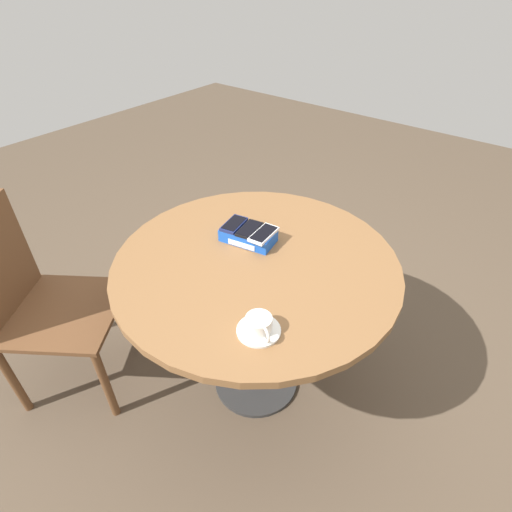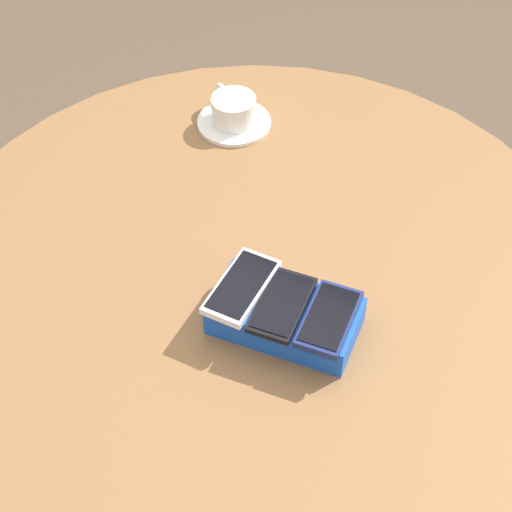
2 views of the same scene
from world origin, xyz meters
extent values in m
plane|color=brown|center=(0.00, 0.00, 0.00)|extent=(8.00, 8.00, 0.00)
cylinder|color=#2D2D2D|center=(0.00, 0.00, 0.01)|extent=(0.40, 0.40, 0.02)
cylinder|color=#2D2D2D|center=(0.00, 0.00, 0.37)|extent=(0.07, 0.07, 0.71)
cylinder|color=brown|center=(0.00, 0.00, 0.74)|extent=(1.09, 1.09, 0.03)
cube|color=blue|center=(-0.10, 0.08, 0.78)|extent=(0.23, 0.15, 0.05)
cube|color=white|center=(-0.09, 0.02, 0.78)|extent=(0.12, 0.02, 0.02)
cube|color=navy|center=(-0.17, 0.07, 0.81)|extent=(0.09, 0.13, 0.01)
cube|color=black|center=(-0.17, 0.07, 0.82)|extent=(0.08, 0.12, 0.00)
cube|color=black|center=(-0.10, 0.09, 0.81)|extent=(0.09, 0.14, 0.01)
cube|color=black|center=(-0.10, 0.09, 0.82)|extent=(0.08, 0.12, 0.00)
cube|color=silver|center=(-0.03, 0.09, 0.82)|extent=(0.08, 0.14, 0.01)
cube|color=black|center=(-0.03, 0.09, 0.82)|extent=(0.07, 0.13, 0.00)
cylinder|color=silver|center=(0.23, -0.27, 0.76)|extent=(0.14, 0.14, 0.01)
cylinder|color=silver|center=(0.23, -0.27, 0.79)|extent=(0.08, 0.08, 0.05)
cylinder|color=brown|center=(0.23, -0.27, 0.81)|extent=(0.07, 0.07, 0.00)
torus|color=silver|center=(0.27, -0.29, 0.79)|extent=(0.05, 0.03, 0.05)
cube|color=brown|center=(-0.69, -0.48, 0.43)|extent=(0.64, 0.64, 0.02)
cylinder|color=brown|center=(-0.40, -0.53, 0.21)|extent=(0.04, 0.04, 0.42)
cylinder|color=brown|center=(-0.64, -0.19, 0.21)|extent=(0.04, 0.04, 0.42)
cylinder|color=brown|center=(-0.74, -0.77, 0.21)|extent=(0.04, 0.04, 0.42)
cylinder|color=brown|center=(-0.98, -0.43, 0.21)|extent=(0.04, 0.04, 0.42)
camera|label=1|loc=(0.74, -0.93, 1.69)|focal=28.00mm
camera|label=2|loc=(-0.50, 0.76, 1.76)|focal=60.00mm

